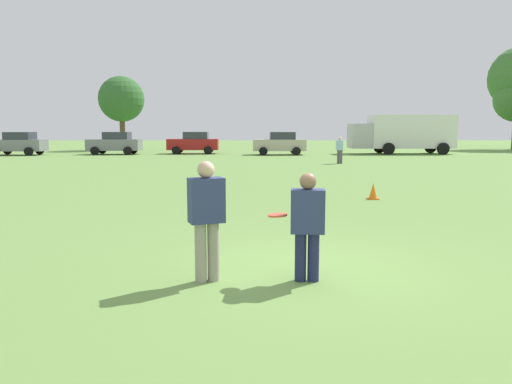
{
  "coord_description": "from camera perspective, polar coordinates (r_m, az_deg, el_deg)",
  "views": [
    {
      "loc": [
        -0.88,
        -7.02,
        2.1
      ],
      "look_at": [
        -0.76,
        1.16,
        1.02
      ],
      "focal_mm": 33.81,
      "sensor_mm": 36.0,
      "label": 1
    }
  ],
  "objects": [
    {
      "name": "parked_car_mid_right",
      "position": [
        38.85,
        2.84,
        5.79
      ],
      "size": [
        4.2,
        2.22,
        1.82
      ],
      "color": "#B7AD99",
      "rests_on": "ground"
    },
    {
      "name": "traffic_cone",
      "position": [
        14.82,
        13.69,
        0.06
      ],
      "size": [
        0.32,
        0.32,
        0.48
      ],
      "color": "#D8590C",
      "rests_on": "ground"
    },
    {
      "name": "frisbee",
      "position": [
        6.67,
        2.56,
        -2.75
      ],
      "size": [
        0.27,
        0.27,
        0.04
      ],
      "color": "#E54C33"
    },
    {
      "name": "ground_plane",
      "position": [
        7.38,
        6.1,
        -9.05
      ],
      "size": [
        158.03,
        158.03,
        0.0
      ],
      "primitive_type": "plane",
      "color": "#6B9347"
    },
    {
      "name": "parked_car_mid_left",
      "position": [
        41.06,
        -16.34,
        5.59
      ],
      "size": [
        4.2,
        2.22,
        1.82
      ],
      "color": "slate",
      "rests_on": "ground"
    },
    {
      "name": "player_thrower",
      "position": [
        6.6,
        -5.88,
        -2.65
      ],
      "size": [
        0.53,
        0.42,
        1.67
      ],
      "color": "gray",
      "rests_on": "ground"
    },
    {
      "name": "player_defender",
      "position": [
        6.63,
        6.1,
        -3.48
      ],
      "size": [
        0.48,
        0.3,
        1.51
      ],
      "color": "#1E234C",
      "rests_on": "ground"
    },
    {
      "name": "parked_car_near_left",
      "position": [
        42.72,
        -26.33,
        5.18
      ],
      "size": [
        4.2,
        2.22,
        1.82
      ],
      "color": "slate",
      "rests_on": "ground"
    },
    {
      "name": "tree_west_oak",
      "position": [
        49.31,
        -15.64,
        10.52
      ],
      "size": [
        4.39,
        4.39,
        7.13
      ],
      "color": "brown",
      "rests_on": "ground"
    },
    {
      "name": "parked_car_center",
      "position": [
        40.74,
        -7.37,
        5.81
      ],
      "size": [
        4.2,
        2.22,
        1.82
      ],
      "color": "maroon",
      "rests_on": "ground"
    },
    {
      "name": "bystander_sideline_watcher",
      "position": [
        29.41,
        9.9,
        5.09
      ],
      "size": [
        0.51,
        0.41,
        1.6
      ],
      "color": "#4C4C51",
      "rests_on": "ground"
    },
    {
      "name": "box_truck",
      "position": [
        42.04,
        17.04,
        6.73
      ],
      "size": [
        8.5,
        3.02,
        3.18
      ],
      "color": "white",
      "rests_on": "ground"
    }
  ]
}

